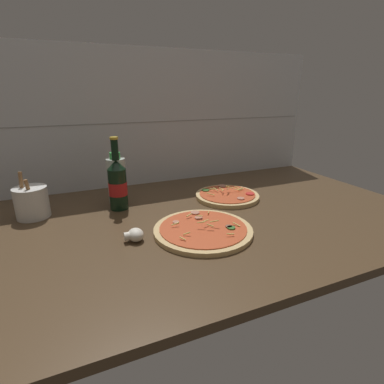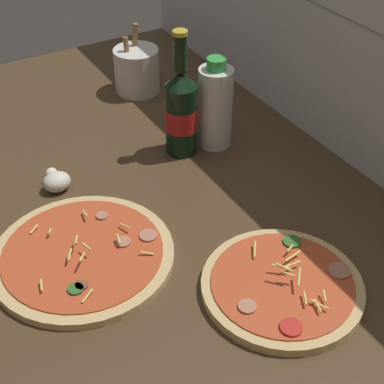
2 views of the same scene
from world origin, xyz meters
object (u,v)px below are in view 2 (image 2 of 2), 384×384
Objects in this scene: pizza_near at (83,255)px; utensil_crock at (137,70)px; oil_bottle at (215,106)px; mushroom_left at (56,181)px; beer_bottle at (181,111)px; pizza_far at (282,286)px.

pizza_near is 57.93cm from utensil_crock.
oil_bottle reaches higher than mushroom_left.
pizza_near is at bearing -63.33° from oil_bottle.
pizza_near is 5.40× the size of mushroom_left.
mushroom_left is (-1.57, -33.81, -6.95)cm from oil_bottle.
utensil_crock is (-47.28, 33.18, 4.49)cm from pizza_near.
beer_bottle is 4.69× the size of mushroom_left.
utensil_crock reaches higher than pizza_near.
pizza_far is 43.08cm from oil_bottle.
mushroom_left is at bearing -153.62° from pizza_far.
mushroom_left is at bearing -48.00° from utensil_crock.
pizza_far is 0.97× the size of beer_bottle.
beer_bottle is (-41.28, 5.75, 8.38)cm from pizza_far.
beer_bottle reaches higher than mushroom_left.
pizza_far reaches higher than pizza_near.
beer_bottle reaches higher than oil_bottle.
pizza_near is at bearing -35.06° from utensil_crock.
mushroom_left is at bearing -92.66° from oil_bottle.
mushroom_left is at bearing -91.28° from beer_bottle.
utensil_crock is at bearing 172.15° from pizza_far.
beer_bottle is at bearing -7.74° from utensil_crock.
utensil_crock is at bearing -173.07° from oil_bottle.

